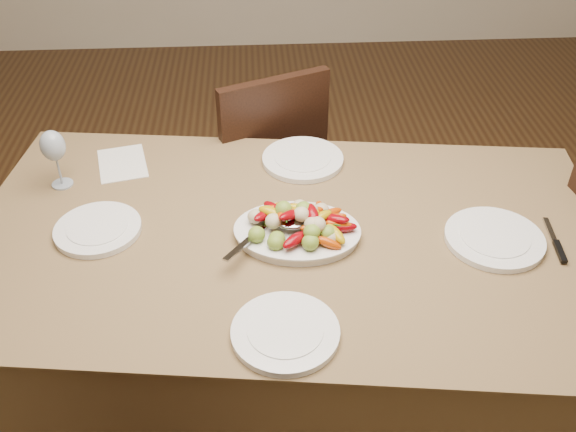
# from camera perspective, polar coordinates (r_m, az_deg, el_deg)

# --- Properties ---
(floor) EXTENTS (6.00, 6.00, 0.00)m
(floor) POSITION_cam_1_polar(r_m,az_deg,el_deg) (2.52, 3.94, -12.05)
(floor) COLOR #3C2512
(floor) RESTS_ON ground
(dining_table) EXTENTS (1.95, 1.26, 0.76)m
(dining_table) POSITION_cam_1_polar(r_m,az_deg,el_deg) (2.09, 0.00, -9.61)
(dining_table) COLOR brown
(dining_table) RESTS_ON ground
(chair_far) EXTENTS (0.55, 0.55, 0.95)m
(chair_far) POSITION_cam_1_polar(r_m,az_deg,el_deg) (2.63, -2.90, 4.30)
(chair_far) COLOR black
(chair_far) RESTS_ON ground
(serving_platter) EXTENTS (0.37, 0.30, 0.02)m
(serving_platter) POSITION_cam_1_polar(r_m,az_deg,el_deg) (1.81, 0.82, -1.58)
(serving_platter) COLOR white
(serving_platter) RESTS_ON dining_table
(roasted_vegetables) EXTENTS (0.31, 0.23, 0.09)m
(roasted_vegetables) POSITION_cam_1_polar(r_m,az_deg,el_deg) (1.78, 0.83, -0.15)
(roasted_vegetables) COLOR #6F0207
(roasted_vegetables) RESTS_ON serving_platter
(serving_spoon) EXTENTS (0.27, 0.20, 0.03)m
(serving_spoon) POSITION_cam_1_polar(r_m,az_deg,el_deg) (1.77, -1.34, -1.33)
(serving_spoon) COLOR #9EA0A8
(serving_spoon) RESTS_ON serving_platter
(plate_left) EXTENTS (0.25, 0.25, 0.02)m
(plate_left) POSITION_cam_1_polar(r_m,az_deg,el_deg) (1.91, -16.54, -1.15)
(plate_left) COLOR white
(plate_left) RESTS_ON dining_table
(plate_right) EXTENTS (0.28, 0.28, 0.02)m
(plate_right) POSITION_cam_1_polar(r_m,az_deg,el_deg) (1.89, 17.86, -1.94)
(plate_right) COLOR white
(plate_right) RESTS_ON dining_table
(plate_far) EXTENTS (0.27, 0.27, 0.02)m
(plate_far) POSITION_cam_1_polar(r_m,az_deg,el_deg) (2.14, 1.32, 5.04)
(plate_far) COLOR white
(plate_far) RESTS_ON dining_table
(plate_near) EXTENTS (0.26, 0.26, 0.02)m
(plate_near) POSITION_cam_1_polar(r_m,az_deg,el_deg) (1.55, -0.24, -10.32)
(plate_near) COLOR white
(plate_near) RESTS_ON dining_table
(wine_glass) EXTENTS (0.08, 0.08, 0.20)m
(wine_glass) POSITION_cam_1_polar(r_m,az_deg,el_deg) (2.10, -19.95, 4.93)
(wine_glass) COLOR #8C99A5
(wine_glass) RESTS_ON dining_table
(menu_card) EXTENTS (0.19, 0.24, 0.00)m
(menu_card) POSITION_cam_1_polar(r_m,az_deg,el_deg) (2.20, -14.51, 4.55)
(menu_card) COLOR silver
(menu_card) RESTS_ON dining_table
(table_knife) EXTENTS (0.04, 0.20, 0.01)m
(table_knife) POSITION_cam_1_polar(r_m,az_deg,el_deg) (1.94, 22.65, -2.18)
(table_knife) COLOR #9EA0A8
(table_knife) RESTS_ON dining_table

